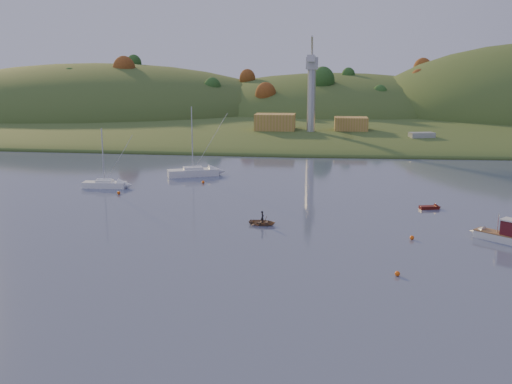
# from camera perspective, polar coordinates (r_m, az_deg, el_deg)

# --- Properties ---
(ground) EXTENTS (500.00, 500.00, 0.00)m
(ground) POSITION_cam_1_polar(r_m,az_deg,el_deg) (41.07, -0.83, -15.81)
(ground) COLOR #353957
(ground) RESTS_ON ground
(far_shore) EXTENTS (620.00, 220.00, 1.50)m
(far_shore) POSITION_cam_1_polar(r_m,az_deg,el_deg) (266.72, 5.50, 7.95)
(far_shore) COLOR #2D431B
(far_shore) RESTS_ON ground
(shore_slope) EXTENTS (640.00, 150.00, 7.00)m
(shore_slope) POSITION_cam_1_polar(r_m,az_deg,el_deg) (201.95, 5.15, 6.62)
(shore_slope) COLOR #2D431B
(shore_slope) RESTS_ON ground
(hill_left) EXTENTS (170.00, 140.00, 44.00)m
(hill_left) POSITION_cam_1_polar(r_m,az_deg,el_deg) (254.98, -15.48, 7.38)
(hill_left) COLOR #2D431B
(hill_left) RESTS_ON ground
(hill_center) EXTENTS (140.00, 120.00, 36.00)m
(hill_center) POSITION_cam_1_polar(r_m,az_deg,el_deg) (246.79, 7.75, 7.56)
(hill_center) COLOR #2D431B
(hill_center) RESTS_ON ground
(hillside_trees) EXTENTS (280.00, 50.00, 32.00)m
(hillside_trees) POSITION_cam_1_polar(r_m,az_deg,el_deg) (221.87, 5.28, 7.11)
(hillside_trees) COLOR #234619
(hillside_trees) RESTS_ON ground
(wharf) EXTENTS (42.00, 16.00, 2.40)m
(wharf) POSITION_cam_1_polar(r_m,az_deg,el_deg) (159.01, 6.58, 5.54)
(wharf) COLOR slate
(wharf) RESTS_ON ground
(shed_west) EXTENTS (11.00, 8.00, 4.80)m
(shed_west) POSITION_cam_1_polar(r_m,az_deg,el_deg) (160.14, 1.92, 6.96)
(shed_west) COLOR #A38336
(shed_west) RESTS_ON wharf
(shed_east) EXTENTS (9.00, 7.00, 4.00)m
(shed_east) POSITION_cam_1_polar(r_m,az_deg,el_deg) (160.89, 9.48, 6.68)
(shed_east) COLOR #A38336
(shed_east) RESTS_ON wharf
(dock_crane) EXTENTS (3.20, 28.00, 20.30)m
(dock_crane) POSITION_cam_1_polar(r_m,az_deg,el_deg) (154.41, 5.59, 11.31)
(dock_crane) COLOR #B7B7BC
(dock_crane) RESTS_ON wharf
(fishing_boat) EXTENTS (5.50, 5.12, 3.67)m
(fishing_boat) POSITION_cam_1_polar(r_m,az_deg,el_deg) (71.48, 22.69, -3.78)
(fishing_boat) COLOR silver
(fishing_boat) RESTS_ON ground
(sailboat_near) EXTENTS (7.19, 2.39, 9.87)m
(sailboat_near) POSITION_cam_1_polar(r_m,az_deg,el_deg) (98.12, -14.91, 0.81)
(sailboat_near) COLOR white
(sailboat_near) RESTS_ON ground
(sailboat_far) EXTENTS (9.54, 6.02, 12.74)m
(sailboat_far) POSITION_cam_1_polar(r_m,az_deg,el_deg) (105.82, -6.33, 2.03)
(sailboat_far) COLOR white
(sailboat_far) RESTS_ON ground
(canoe) EXTENTS (3.68, 2.86, 0.70)m
(canoe) POSITION_cam_1_polar(r_m,az_deg,el_deg) (72.22, 0.65, -3.03)
(canoe) COLOR #8D6B4E
(canoe) RESTS_ON ground
(paddler) EXTENTS (0.45, 0.61, 1.56)m
(paddler) POSITION_cam_1_polar(r_m,az_deg,el_deg) (72.11, 0.65, -2.70)
(paddler) COLOR black
(paddler) RESTS_ON ground
(red_tender) EXTENTS (3.30, 1.79, 1.07)m
(red_tender) POSITION_cam_1_polar(r_m,az_deg,el_deg) (84.26, 17.30, -1.47)
(red_tender) COLOR #50100B
(red_tender) RESTS_ON ground
(work_vessel) EXTENTS (15.01, 8.26, 3.66)m
(work_vessel) POSITION_cam_1_polar(r_m,az_deg,el_deg) (151.57, 16.20, 4.86)
(work_vessel) COLOR slate
(work_vessel) RESTS_ON ground
(buoy_0) EXTENTS (0.50, 0.50, 0.50)m
(buoy_0) POSITION_cam_1_polar(r_m,az_deg,el_deg) (56.39, 13.96, -7.93)
(buoy_0) COLOR #F4590C
(buoy_0) RESTS_ON ground
(buoy_1) EXTENTS (0.50, 0.50, 0.50)m
(buoy_1) POSITION_cam_1_polar(r_m,az_deg,el_deg) (68.46, 15.33, -4.42)
(buoy_1) COLOR #F4590C
(buoy_1) RESTS_ON ground
(buoy_2) EXTENTS (0.50, 0.50, 0.50)m
(buoy_2) POSITION_cam_1_polar(r_m,az_deg,el_deg) (92.34, -13.56, -0.08)
(buoy_2) COLOR #F4590C
(buoy_2) RESTS_ON ground
(buoy_3) EXTENTS (0.50, 0.50, 0.50)m
(buoy_3) POSITION_cam_1_polar(r_m,az_deg,el_deg) (98.81, -5.32, 1.00)
(buoy_3) COLOR #F4590C
(buoy_3) RESTS_ON ground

